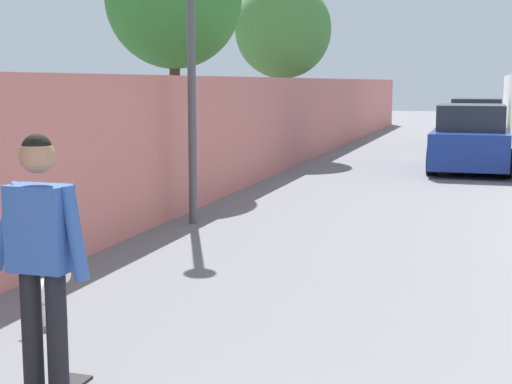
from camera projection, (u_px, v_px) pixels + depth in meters
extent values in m
plane|color=slate|center=(386.00, 184.00, 15.44)|extent=(80.00, 80.00, 0.00)
cube|color=#CC726B|center=(228.00, 135.00, 14.17)|extent=(48.00, 0.30, 2.16)
cylinder|color=brown|center=(283.00, 108.00, 21.00)|extent=(0.27, 0.27, 2.70)
ellipsoid|color=#4C843D|center=(283.00, 29.00, 20.69)|extent=(2.63, 2.63, 2.68)
cylinder|color=#473523|center=(175.00, 112.00, 15.50)|extent=(0.22, 0.22, 2.90)
cylinder|color=#4C4C51|center=(192.00, 94.00, 10.90)|extent=(0.12, 0.12, 3.78)
cylinder|color=black|center=(32.00, 333.00, 4.77)|extent=(0.13, 0.13, 0.82)
cylinder|color=black|center=(57.00, 336.00, 4.72)|extent=(0.13, 0.13, 0.82)
cube|color=#2D5199|center=(40.00, 228.00, 4.64)|extent=(0.22, 0.38, 0.54)
cylinder|color=#2D5199|center=(7.00, 227.00, 4.72)|extent=(0.09, 0.28, 0.58)
cylinder|color=#2D5199|center=(75.00, 233.00, 4.57)|extent=(0.09, 0.18, 0.59)
sphere|color=#9E7051|center=(37.00, 155.00, 4.58)|extent=(0.22, 0.22, 0.22)
sphere|color=black|center=(37.00, 149.00, 4.57)|extent=(0.19, 0.19, 0.19)
ellipsoid|color=white|center=(46.00, 291.00, 6.56)|extent=(0.42, 0.22, 0.22)
sphere|color=white|center=(62.00, 275.00, 6.81)|extent=(0.15, 0.15, 0.15)
cone|color=black|center=(58.00, 266.00, 6.81)|extent=(0.05, 0.05, 0.06)
cone|color=black|center=(66.00, 267.00, 6.78)|extent=(0.05, 0.05, 0.06)
cylinder|color=white|center=(49.00, 306.00, 6.73)|extent=(0.04, 0.04, 0.18)
cylinder|color=white|center=(61.00, 307.00, 6.70)|extent=(0.04, 0.04, 0.18)
cylinder|color=white|center=(32.00, 315.00, 6.48)|extent=(0.04, 0.04, 0.18)
cylinder|color=white|center=(44.00, 316.00, 6.44)|extent=(0.04, 0.04, 0.18)
cylinder|color=white|center=(28.00, 290.00, 6.30)|extent=(0.13, 0.03, 0.13)
cylinder|color=black|center=(43.00, 264.00, 5.60)|extent=(1.59, 1.02, 0.66)
cube|color=navy|center=(471.00, 146.00, 17.78)|extent=(3.96, 1.70, 0.80)
cube|color=#262B33|center=(472.00, 117.00, 17.68)|extent=(2.06, 1.50, 0.60)
cylinder|color=black|center=(439.00, 151.00, 19.20)|extent=(0.64, 0.22, 0.64)
cylinder|color=black|center=(504.00, 153.00, 18.74)|extent=(0.64, 0.22, 0.64)
cylinder|color=black|center=(432.00, 161.00, 16.88)|extent=(0.64, 0.22, 0.64)
cylinder|color=black|center=(506.00, 163.00, 16.42)|extent=(0.64, 0.22, 0.64)
cube|color=#336B38|center=(476.00, 129.00, 24.31)|extent=(4.35, 1.70, 0.80)
cube|color=#262B33|center=(477.00, 108.00, 24.22)|extent=(2.26, 1.50, 0.60)
cylinder|color=black|center=(452.00, 133.00, 25.85)|extent=(0.64, 0.22, 0.64)
cylinder|color=black|center=(501.00, 134.00, 25.39)|extent=(0.64, 0.22, 0.64)
cylinder|color=black|center=(448.00, 139.00, 23.30)|extent=(0.64, 0.22, 0.64)
cylinder|color=black|center=(502.00, 140.00, 22.84)|extent=(0.64, 0.22, 0.64)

